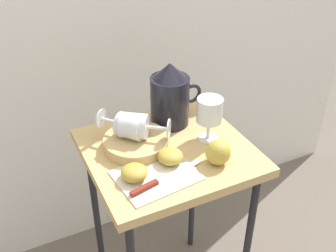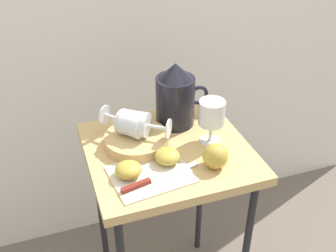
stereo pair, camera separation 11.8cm
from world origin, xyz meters
name	(u,v)px [view 1 (the left image)]	position (x,y,z in m)	size (l,w,h in m)	color
curtain_drape	(110,30)	(0.00, 0.48, 0.94)	(2.40, 0.03, 1.87)	silver
table	(168,170)	(0.00, 0.00, 0.64)	(0.49, 0.45, 0.72)	tan
linen_napkin	(156,175)	(-0.08, -0.10, 0.73)	(0.22, 0.17, 0.00)	beige
basket_tray	(136,143)	(-0.08, 0.05, 0.74)	(0.20, 0.20, 0.04)	tan
pitcher	(170,100)	(0.07, 0.13, 0.81)	(0.18, 0.13, 0.21)	black
wine_glass_upright	(210,112)	(0.13, -0.01, 0.82)	(0.08, 0.08, 0.14)	silver
wine_glass_tipped_near	(129,126)	(-0.10, 0.06, 0.80)	(0.14, 0.15, 0.07)	silver
wine_glass_tipped_far	(136,126)	(-0.08, 0.05, 0.80)	(0.16, 0.14, 0.08)	silver
apple_half_left	(134,173)	(-0.14, -0.09, 0.75)	(0.07, 0.07, 0.04)	#B29938
apple_half_right	(170,156)	(-0.03, -0.07, 0.75)	(0.07, 0.07, 0.04)	#B29938
apple_whole	(218,152)	(0.10, -0.12, 0.76)	(0.07, 0.07, 0.07)	#B29938
knife	(156,182)	(-0.10, -0.14, 0.73)	(0.23, 0.07, 0.01)	silver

